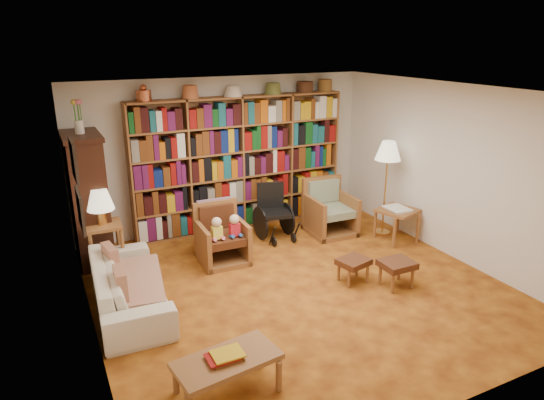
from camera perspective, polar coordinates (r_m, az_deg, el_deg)
floor at (r=6.43m, az=3.01°, el=-10.08°), size 5.00×5.00×0.00m
ceiling at (r=5.68m, az=3.44°, el=12.65°), size 5.00×5.00×0.00m
wall_back at (r=8.13m, az=-5.49°, el=5.46°), size 5.00×0.00×5.00m
wall_front at (r=4.12m, az=20.72°, el=-9.19°), size 5.00×0.00×5.00m
wall_left at (r=5.25m, az=-21.38°, el=-3.22°), size 0.00×5.00×5.00m
wall_right at (r=7.45m, az=20.26°, el=3.16°), size 0.00×5.00×5.00m
bookshelf at (r=8.06m, az=-3.70°, el=4.82°), size 3.60×0.30×2.42m
curio_cabinet at (r=7.25m, az=-20.80°, el=0.25°), size 0.50×0.95×2.40m
framed_pictures at (r=5.42m, az=-21.93°, el=1.58°), size 0.03×0.52×0.97m
sofa at (r=6.11m, az=-16.53°, el=-9.52°), size 1.99×0.86×0.57m
sofa_throw at (r=6.11m, az=-16.08°, el=-9.32°), size 0.87×1.37×0.04m
cushion_left at (r=6.34m, az=-18.41°, el=-7.01°), size 0.17×0.37×0.36m
cushion_right at (r=5.71m, az=-17.33°, el=-9.81°), size 0.13×0.36×0.36m
side_table_lamp at (r=6.96m, az=-19.13°, el=-4.00°), size 0.49×0.49×0.70m
table_lamp at (r=6.80m, az=-19.57°, el=-0.09°), size 0.36×0.36×0.49m
armchair_leather at (r=7.06m, az=-6.10°, el=-4.32°), size 0.69×0.73×0.85m
armchair_sage at (r=8.08m, az=6.54°, el=-1.41°), size 0.75×0.77×0.89m
wheelchair at (r=7.78m, az=0.22°, el=-1.57°), size 0.53×0.71×0.89m
floor_lamp at (r=7.87m, az=13.49°, el=5.23°), size 0.41×0.41×1.55m
side_table_papers at (r=7.89m, az=14.52°, el=-1.60°), size 0.69×0.69×0.55m
footstool_a at (r=6.50m, az=9.56°, el=-7.35°), size 0.46×0.41×0.33m
footstool_b at (r=6.49m, az=14.49°, el=-7.51°), size 0.42×0.36×0.36m
coffee_table at (r=4.61m, az=-5.32°, el=-18.51°), size 1.00×0.59×0.41m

